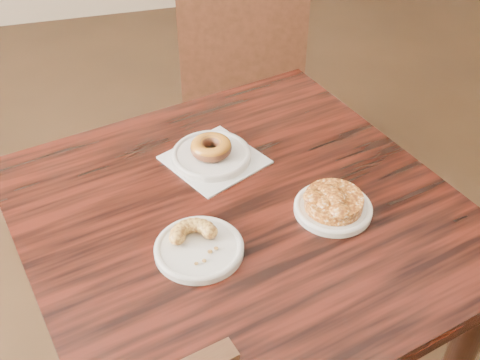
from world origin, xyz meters
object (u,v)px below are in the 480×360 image
object	(u,v)px
chair_far	(243,85)
apple_fritter	(334,199)
glazed_donut	(211,147)
cruller_fragment	(199,242)
cafe_table	(242,328)

from	to	relation	value
chair_far	apple_fritter	size ratio (longest dim) A/B	6.02
chair_far	glazed_donut	xyz separation A→B (m)	(-0.28, -0.77, 0.33)
glazed_donut	cruller_fragment	distance (m)	0.27
cafe_table	chair_far	bearing A→B (deg)	59.97
cafe_table	chair_far	distance (m)	0.98
glazed_donut	apple_fritter	size ratio (longest dim) A/B	0.59
apple_fritter	cruller_fragment	world-z (taller)	apple_fritter
chair_far	apple_fritter	bearing A→B (deg)	100.16
cafe_table	cruller_fragment	bearing A→B (deg)	-154.36
cafe_table	apple_fritter	world-z (taller)	apple_fritter
cafe_table	apple_fritter	size ratio (longest dim) A/B	5.43
cafe_table	apple_fritter	xyz separation A→B (m)	(0.17, -0.05, 0.41)
cafe_table	glazed_donut	size ratio (longest dim) A/B	9.21
cafe_table	chair_far	xyz separation A→B (m)	(0.26, 0.94, 0.08)
cafe_table	glazed_donut	xyz separation A→B (m)	(-0.02, 0.17, 0.41)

